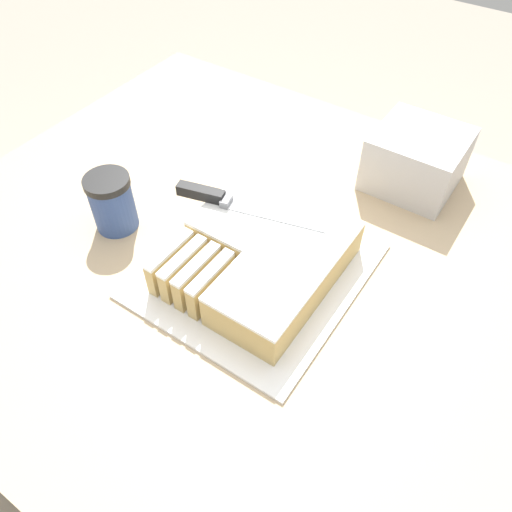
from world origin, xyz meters
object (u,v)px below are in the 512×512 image
object	(u,v)px
cake	(261,255)
coffee_cup	(112,202)
cake_board	(256,270)
knife	(221,199)
storage_box	(416,160)

from	to	relation	value
cake	coffee_cup	world-z (taller)	coffee_cup
cake_board	coffee_cup	world-z (taller)	coffee_cup
cake	knife	size ratio (longest dim) A/B	1.05
cake	coffee_cup	xyz separation A→B (m)	(-0.31, -0.06, 0.02)
cake	knife	bearing A→B (deg)	160.62
knife	storage_box	bearing A→B (deg)	40.46
cake	storage_box	bearing A→B (deg)	71.78
knife	storage_box	size ratio (longest dim) A/B	1.61
coffee_cup	knife	bearing A→B (deg)	28.33
knife	cake_board	bearing A→B (deg)	-38.29
cake_board	knife	distance (m)	0.15
cake_board	storage_box	size ratio (longest dim) A/B	2.18
knife	coffee_cup	xyz separation A→B (m)	(-0.19, -0.10, -0.03)
cake_board	storage_box	xyz separation A→B (m)	(0.14, 0.40, 0.06)
cake	cake_board	bearing A→B (deg)	-130.22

